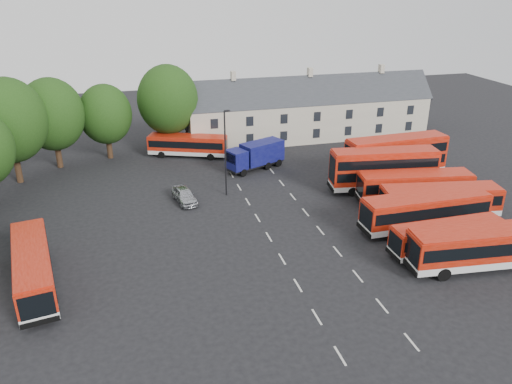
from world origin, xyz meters
TOP-DOWN VIEW (x-y plane):
  - ground at (0.00, 0.00)m, footprint 140.00×140.00m
  - lane_markings at (2.50, 2.00)m, footprint 5.15×33.80m
  - treeline at (-20.74, 19.36)m, footprint 29.92×32.59m
  - terrace_houses at (14.00, 30.00)m, footprint 35.70×7.13m
  - bus_row_a at (15.17, -7.35)m, footprint 12.52×3.96m
  - bus_row_b at (13.79, -4.66)m, footprint 10.05×2.41m
  - bus_row_c at (14.36, -0.21)m, footprint 12.07×2.85m
  - bus_row_d at (17.17, 1.65)m, footprint 11.75×4.55m
  - bus_row_e at (16.67, 5.42)m, footprint 11.92×4.49m
  - bus_dd_south at (15.04, 9.17)m, footprint 11.74×4.14m
  - bus_dd_north at (18.27, 12.35)m, footprint 12.12×3.32m
  - bus_west at (-19.32, -1.10)m, footprint 4.48×11.43m
  - bus_north at (-4.12, 25.91)m, footprint 10.27×5.96m
  - box_truck at (3.33, 19.18)m, footprint 7.76×5.12m
  - silver_car at (-6.41, 11.62)m, footprint 2.63×4.76m
  - lamppost at (-1.79, 12.27)m, footprint 0.64×0.26m

SIDE VIEW (x-z plane):
  - ground at x=0.00m, z-range 0.00..0.00m
  - lane_markings at x=2.50m, z-range 0.00..0.01m
  - silver_car at x=-6.41m, z-range 0.00..1.53m
  - bus_row_b at x=13.79m, z-range 0.29..3.12m
  - bus_north at x=-4.12m, z-range 0.29..3.16m
  - box_truck at x=3.33m, z-range 0.20..3.46m
  - bus_west at x=-19.32m, z-range 0.32..3.47m
  - bus_row_d at x=17.17m, z-range 0.33..3.57m
  - bus_row_e at x=16.67m, z-range 0.33..3.63m
  - bus_row_c at x=14.36m, z-range 0.34..3.75m
  - bus_row_a at x=15.17m, z-range 0.35..3.83m
  - bus_dd_south at x=15.04m, z-range 0.33..5.04m
  - bus_dd_north at x=18.27m, z-range 0.34..5.26m
  - terrace_houses at x=14.00m, z-range -1.17..8.89m
  - lamppost at x=-1.79m, z-range 0.31..9.66m
  - treeline at x=-20.74m, z-range 0.68..12.69m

